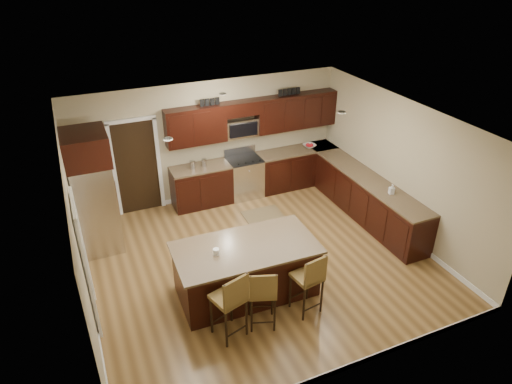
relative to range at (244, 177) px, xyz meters
name	(u,v)px	position (x,y,z in m)	size (l,w,h in m)	color
floor	(260,260)	(-0.68, -2.45, -0.47)	(6.00, 6.00, 0.00)	brown
ceiling	(261,123)	(-0.68, -2.45, 2.23)	(6.00, 6.00, 0.00)	silver
wall_back	(210,141)	(-0.68, 0.30, 0.88)	(6.00, 6.00, 0.00)	tan
wall_left	(78,237)	(-3.68, -2.45, 0.88)	(5.50, 5.50, 0.00)	tan
wall_right	(401,167)	(2.32, -2.45, 0.88)	(5.50, 5.50, 0.00)	tan
base_cabinets	(312,186)	(1.22, -1.01, -0.01)	(4.02, 3.96, 0.92)	black
upper_cabinets	(256,116)	(0.36, 0.13, 1.37)	(4.00, 0.33, 0.80)	black
range	(244,177)	(0.00, 0.00, 0.00)	(0.76, 0.64, 1.11)	silver
microwave	(241,128)	(0.00, 0.15, 1.15)	(0.76, 0.31, 0.40)	silver
doorway	(137,168)	(-2.33, 0.28, 0.56)	(0.85, 0.03, 2.06)	black
pantry_door	(85,266)	(-3.66, -2.75, 0.55)	(0.03, 0.80, 2.04)	white
letter_decor	(250,97)	(0.22, 0.13, 1.82)	(2.20, 0.03, 0.15)	black
island	(246,271)	(-1.24, -3.13, -0.04)	(2.36, 1.28, 0.92)	black
stool_left	(231,299)	(-1.82, -3.98, 0.25)	(0.54, 0.54, 1.17)	brown
stool_mid	(263,292)	(-1.32, -3.97, 0.20)	(0.51, 0.51, 1.08)	brown
stool_right	(310,278)	(-0.53, -3.98, 0.22)	(0.47, 0.47, 1.11)	brown
refrigerator	(93,191)	(-3.30, -0.77, 0.74)	(0.79, 0.95, 2.35)	silver
floor_mat	(262,214)	(0.02, -0.98, -0.47)	(0.83, 0.56, 0.01)	brown
fruit_bowl	(310,146)	(1.69, 0.00, 0.48)	(0.30, 0.30, 0.07)	silver
soap_bottle	(392,189)	(2.02, -2.63, 0.55)	(0.09, 0.09, 0.20)	#B2B2B2
canister_tall	(192,165)	(-1.20, 0.00, 0.54)	(0.12, 0.12, 0.18)	silver
canister_short	(204,163)	(-0.94, 0.00, 0.54)	(0.11, 0.11, 0.18)	silver
island_jar	(216,252)	(-1.74, -3.13, 0.50)	(0.10, 0.10, 0.10)	white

